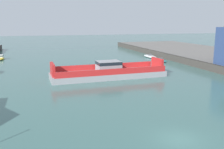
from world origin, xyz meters
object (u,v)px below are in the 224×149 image
(chain_ferry, at_px, (109,72))
(moored_boat_far_left, at_px, (150,56))
(moored_boat_near_right, at_px, (161,60))
(moored_boat_far_right, at_px, (1,58))

(chain_ferry, bearing_deg, moored_boat_far_left, 49.69)
(moored_boat_near_right, relative_size, moored_boat_far_left, 0.81)
(moored_boat_near_right, xyz_separation_m, moored_boat_far_left, (0.47, 8.01, 0.03))
(chain_ferry, relative_size, moored_boat_far_right, 4.09)
(moored_boat_near_right, distance_m, moored_boat_far_right, 45.68)
(moored_boat_near_right, height_order, moored_boat_far_left, moored_boat_far_left)
(moored_boat_near_right, height_order, moored_boat_far_right, moored_boat_far_right)
(moored_boat_near_right, relative_size, moored_boat_far_right, 1.15)
(moored_boat_far_left, bearing_deg, chain_ferry, -130.31)
(moored_boat_near_right, xyz_separation_m, moored_boat_far_right, (-42.71, 16.21, 0.26))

